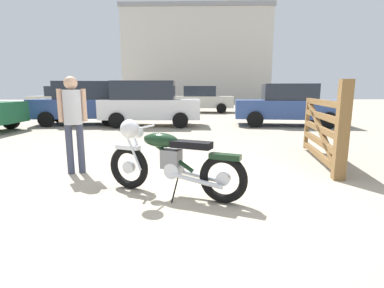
{
  "coord_description": "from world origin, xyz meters",
  "views": [
    {
      "loc": [
        -0.04,
        -4.28,
        1.44
      ],
      "look_at": [
        0.09,
        0.44,
        0.56
      ],
      "focal_mm": 27.56,
      "sensor_mm": 36.0,
      "label": 1
    }
  ],
  "objects_px": {
    "pale_sedan_back": "(64,99)",
    "red_hatchback_near": "(84,102)",
    "timber_gate": "(325,129)",
    "vintage_motorcycle": "(168,160)",
    "white_estate_far": "(149,103)",
    "dark_sedan_left": "(200,99)",
    "silver_sedan_mid": "(288,105)",
    "bystander": "(73,115)"
  },
  "relations": [
    {
      "from": "silver_sedan_mid",
      "to": "red_hatchback_near",
      "type": "xyz_separation_m",
      "value": [
        -8.39,
        0.64,
        0.08
      ]
    },
    {
      "from": "white_estate_far",
      "to": "silver_sedan_mid",
      "type": "bearing_deg",
      "value": 0.46
    },
    {
      "from": "vintage_motorcycle",
      "to": "silver_sedan_mid",
      "type": "distance_m",
      "value": 9.15
    },
    {
      "from": "vintage_motorcycle",
      "to": "dark_sedan_left",
      "type": "relative_size",
      "value": 0.44
    },
    {
      "from": "timber_gate",
      "to": "vintage_motorcycle",
      "type": "bearing_deg",
      "value": 128.55
    },
    {
      "from": "bystander",
      "to": "white_estate_far",
      "type": "height_order",
      "value": "white_estate_far"
    },
    {
      "from": "silver_sedan_mid",
      "to": "pale_sedan_back",
      "type": "bearing_deg",
      "value": -25.31
    },
    {
      "from": "vintage_motorcycle",
      "to": "pale_sedan_back",
      "type": "xyz_separation_m",
      "value": [
        -7.85,
        16.4,
        0.34
      ]
    },
    {
      "from": "white_estate_far",
      "to": "red_hatchback_near",
      "type": "relative_size",
      "value": 0.97
    },
    {
      "from": "silver_sedan_mid",
      "to": "red_hatchback_near",
      "type": "bearing_deg",
      "value": 4.68
    },
    {
      "from": "silver_sedan_mid",
      "to": "dark_sedan_left",
      "type": "height_order",
      "value": "same"
    },
    {
      "from": "vintage_motorcycle",
      "to": "red_hatchback_near",
      "type": "relative_size",
      "value": 0.48
    },
    {
      "from": "vintage_motorcycle",
      "to": "dark_sedan_left",
      "type": "height_order",
      "value": "dark_sedan_left"
    },
    {
      "from": "pale_sedan_back",
      "to": "vintage_motorcycle",
      "type": "bearing_deg",
      "value": -70.08
    },
    {
      "from": "vintage_motorcycle",
      "to": "red_hatchback_near",
      "type": "height_order",
      "value": "red_hatchback_near"
    },
    {
      "from": "vintage_motorcycle",
      "to": "dark_sedan_left",
      "type": "bearing_deg",
      "value": -69.98
    },
    {
      "from": "silver_sedan_mid",
      "to": "dark_sedan_left",
      "type": "distance_m",
      "value": 7.95
    },
    {
      "from": "vintage_motorcycle",
      "to": "silver_sedan_mid",
      "type": "relative_size",
      "value": 0.44
    },
    {
      "from": "dark_sedan_left",
      "to": "white_estate_far",
      "type": "bearing_deg",
      "value": -102.82
    },
    {
      "from": "timber_gate",
      "to": "red_hatchback_near",
      "type": "relative_size",
      "value": 0.63
    },
    {
      "from": "timber_gate",
      "to": "red_hatchback_near",
      "type": "height_order",
      "value": "red_hatchback_near"
    },
    {
      "from": "pale_sedan_back",
      "to": "dark_sedan_left",
      "type": "bearing_deg",
      "value": -12.53
    },
    {
      "from": "dark_sedan_left",
      "to": "vintage_motorcycle",
      "type": "bearing_deg",
      "value": -88.78
    },
    {
      "from": "pale_sedan_back",
      "to": "red_hatchback_near",
      "type": "distance_m",
      "value": 8.68
    },
    {
      "from": "white_estate_far",
      "to": "pale_sedan_back",
      "type": "bearing_deg",
      "value": 129.6
    },
    {
      "from": "dark_sedan_left",
      "to": "red_hatchback_near",
      "type": "height_order",
      "value": "red_hatchback_near"
    },
    {
      "from": "vintage_motorcycle",
      "to": "dark_sedan_left",
      "type": "xyz_separation_m",
      "value": [
        1.28,
        15.3,
        0.34
      ]
    },
    {
      "from": "vintage_motorcycle",
      "to": "timber_gate",
      "type": "relative_size",
      "value": 0.77
    },
    {
      "from": "vintage_motorcycle",
      "to": "dark_sedan_left",
      "type": "distance_m",
      "value": 15.35
    },
    {
      "from": "red_hatchback_near",
      "to": "timber_gate",
      "type": "bearing_deg",
      "value": 128.68
    },
    {
      "from": "timber_gate",
      "to": "pale_sedan_back",
      "type": "distance_m",
      "value": 18.32
    },
    {
      "from": "bystander",
      "to": "dark_sedan_left",
      "type": "relative_size",
      "value": 0.38
    },
    {
      "from": "bystander",
      "to": "red_hatchback_near",
      "type": "height_order",
      "value": "red_hatchback_near"
    },
    {
      "from": "white_estate_far",
      "to": "dark_sedan_left",
      "type": "xyz_separation_m",
      "value": [
        2.47,
        7.25,
        -0.08
      ]
    },
    {
      "from": "bystander",
      "to": "white_estate_far",
      "type": "bearing_deg",
      "value": -21.39
    },
    {
      "from": "vintage_motorcycle",
      "to": "red_hatchback_near",
      "type": "distance_m",
      "value": 9.51
    },
    {
      "from": "silver_sedan_mid",
      "to": "red_hatchback_near",
      "type": "relative_size",
      "value": 1.1
    },
    {
      "from": "vintage_motorcycle",
      "to": "bystander",
      "type": "xyz_separation_m",
      "value": [
        -1.66,
        1.14,
        0.53
      ]
    },
    {
      "from": "white_estate_far",
      "to": "vintage_motorcycle",
      "type": "bearing_deg",
      "value": -80.58
    },
    {
      "from": "vintage_motorcycle",
      "to": "white_estate_far",
      "type": "height_order",
      "value": "white_estate_far"
    },
    {
      "from": "timber_gate",
      "to": "dark_sedan_left",
      "type": "height_order",
      "value": "dark_sedan_left"
    },
    {
      "from": "white_estate_far",
      "to": "bystander",
      "type": "bearing_deg",
      "value": -92.91
    }
  ]
}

